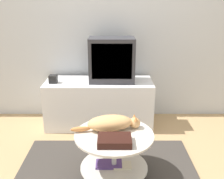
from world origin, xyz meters
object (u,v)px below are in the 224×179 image
at_px(dvd_box, 115,140).
at_px(speaker, 54,79).
at_px(tv, 113,60).
at_px(cat, 112,123).

bearing_deg(dvd_box, speaker, 121.91).
distance_m(speaker, dvd_box, 1.38).
bearing_deg(tv, dvd_box, -88.96).
bearing_deg(cat, speaker, 117.19).
distance_m(speaker, cat, 1.17).
relative_size(tv, cat, 0.88).
bearing_deg(cat, tv, 80.08).
distance_m(dvd_box, cat, 0.24).
bearing_deg(speaker, dvd_box, -58.09).
xyz_separation_m(speaker, cat, (0.70, -0.93, -0.12)).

